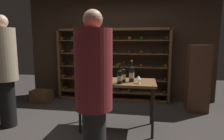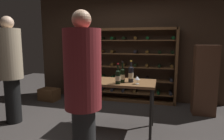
{
  "view_description": "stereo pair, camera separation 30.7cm",
  "coord_description": "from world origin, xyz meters",
  "px_view_note": "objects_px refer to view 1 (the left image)",
  "views": [
    {
      "loc": [
        0.63,
        -2.98,
        1.5
      ],
      "look_at": [
        0.11,
        0.26,
        1.02
      ],
      "focal_mm": 30.98,
      "sensor_mm": 36.0,
      "label": 1
    },
    {
      "loc": [
        0.93,
        -2.91,
        1.5
      ],
      "look_at": [
        0.11,
        0.26,
        1.02
      ],
      "focal_mm": 30.98,
      "sensor_mm": 36.0,
      "label": 2
    }
  ],
  "objects_px": {
    "wine_rack": "(112,65)",
    "wine_crate": "(42,96)",
    "wine_bottle_red_label": "(120,77)",
    "wine_bottle_amber_reserve": "(132,74)",
    "person_bystander_dark_jacket": "(94,88)",
    "tasting_table": "(118,86)",
    "person_host_in_suit": "(5,66)",
    "wine_bottle_green_slim": "(123,75)",
    "display_cabinet": "(198,79)",
    "wine_glass_stemmed_left": "(139,78)"
  },
  "relations": [
    {
      "from": "wine_crate",
      "to": "person_host_in_suit",
      "type": "bearing_deg",
      "value": -84.17
    },
    {
      "from": "wine_bottle_red_label",
      "to": "wine_bottle_amber_reserve",
      "type": "bearing_deg",
      "value": 47.0
    },
    {
      "from": "person_host_in_suit",
      "to": "display_cabinet",
      "type": "relative_size",
      "value": 1.36
    },
    {
      "from": "tasting_table",
      "to": "wine_bottle_amber_reserve",
      "type": "height_order",
      "value": "wine_bottle_amber_reserve"
    },
    {
      "from": "tasting_table",
      "to": "person_bystander_dark_jacket",
      "type": "xyz_separation_m",
      "value": [
        -0.09,
        -1.23,
        0.25
      ]
    },
    {
      "from": "person_host_in_suit",
      "to": "wine_glass_stemmed_left",
      "type": "height_order",
      "value": "person_host_in_suit"
    },
    {
      "from": "person_host_in_suit",
      "to": "wine_crate",
      "type": "relative_size",
      "value": 4.07
    },
    {
      "from": "person_host_in_suit",
      "to": "wine_bottle_amber_reserve",
      "type": "distance_m",
      "value": 2.19
    },
    {
      "from": "wine_crate",
      "to": "wine_glass_stemmed_left",
      "type": "xyz_separation_m",
      "value": [
        2.44,
        -1.33,
        0.79
      ]
    },
    {
      "from": "person_bystander_dark_jacket",
      "to": "wine_crate",
      "type": "height_order",
      "value": "person_bystander_dark_jacket"
    },
    {
      "from": "tasting_table",
      "to": "display_cabinet",
      "type": "xyz_separation_m",
      "value": [
        1.59,
        1.14,
        -0.04
      ]
    },
    {
      "from": "person_host_in_suit",
      "to": "display_cabinet",
      "type": "xyz_separation_m",
      "value": [
        3.54,
        1.36,
        -0.36
      ]
    },
    {
      "from": "wine_rack",
      "to": "wine_bottle_green_slim",
      "type": "height_order",
      "value": "wine_rack"
    },
    {
      "from": "person_bystander_dark_jacket",
      "to": "display_cabinet",
      "type": "distance_m",
      "value": 2.93
    },
    {
      "from": "person_host_in_suit",
      "to": "wine_bottle_red_label",
      "type": "xyz_separation_m",
      "value": [
        2.01,
        -0.01,
        -0.12
      ]
    },
    {
      "from": "wine_rack",
      "to": "wine_crate",
      "type": "distance_m",
      "value": 1.95
    },
    {
      "from": "wine_rack",
      "to": "person_host_in_suit",
      "type": "distance_m",
      "value": 2.46
    },
    {
      "from": "wine_glass_stemmed_left",
      "to": "wine_crate",
      "type": "bearing_deg",
      "value": 151.37
    },
    {
      "from": "tasting_table",
      "to": "display_cabinet",
      "type": "distance_m",
      "value": 1.96
    },
    {
      "from": "wine_rack",
      "to": "wine_glass_stemmed_left",
      "type": "bearing_deg",
      "value": -68.35
    },
    {
      "from": "wine_bottle_red_label",
      "to": "wine_bottle_green_slim",
      "type": "bearing_deg",
      "value": 71.97
    },
    {
      "from": "wine_bottle_red_label",
      "to": "wine_glass_stemmed_left",
      "type": "xyz_separation_m",
      "value": [
        0.29,
        0.07,
        -0.02
      ]
    },
    {
      "from": "wine_glass_stemmed_left",
      "to": "person_host_in_suit",
      "type": "bearing_deg",
      "value": -178.3
    },
    {
      "from": "wine_rack",
      "to": "person_bystander_dark_jacket",
      "type": "bearing_deg",
      "value": -84.76
    },
    {
      "from": "tasting_table",
      "to": "wine_bottle_amber_reserve",
      "type": "bearing_deg",
      "value": -8.35
    },
    {
      "from": "tasting_table",
      "to": "display_cabinet",
      "type": "relative_size",
      "value": 0.88
    },
    {
      "from": "person_host_in_suit",
      "to": "wine_bottle_green_slim",
      "type": "distance_m",
      "value": 2.06
    },
    {
      "from": "person_host_in_suit",
      "to": "wine_bottle_red_label",
      "type": "bearing_deg",
      "value": -90.09
    },
    {
      "from": "wine_bottle_red_label",
      "to": "wine_crate",
      "type": "bearing_deg",
      "value": 146.78
    },
    {
      "from": "wine_bottle_red_label",
      "to": "wine_bottle_green_slim",
      "type": "distance_m",
      "value": 0.14
    },
    {
      "from": "display_cabinet",
      "to": "wine_bottle_red_label",
      "type": "height_order",
      "value": "display_cabinet"
    },
    {
      "from": "wine_crate",
      "to": "wine_bottle_amber_reserve",
      "type": "bearing_deg",
      "value": -27.7
    },
    {
      "from": "wine_crate",
      "to": "wine_bottle_amber_reserve",
      "type": "distance_m",
      "value": 2.76
    },
    {
      "from": "person_host_in_suit",
      "to": "wine_glass_stemmed_left",
      "type": "xyz_separation_m",
      "value": [
        2.3,
        0.07,
        -0.14
      ]
    },
    {
      "from": "tasting_table",
      "to": "wine_bottle_red_label",
      "type": "bearing_deg",
      "value": -74.36
    },
    {
      "from": "wine_rack",
      "to": "wine_bottle_red_label",
      "type": "distance_m",
      "value": 1.92
    },
    {
      "from": "wine_rack",
      "to": "wine_bottle_red_label",
      "type": "xyz_separation_m",
      "value": [
        0.42,
        -1.88,
        0.05
      ]
    },
    {
      "from": "wine_bottle_amber_reserve",
      "to": "person_bystander_dark_jacket",
      "type": "bearing_deg",
      "value": -105.49
    },
    {
      "from": "wine_rack",
      "to": "wine_bottle_amber_reserve",
      "type": "bearing_deg",
      "value": -70.54
    },
    {
      "from": "wine_crate",
      "to": "tasting_table",
      "type": "bearing_deg",
      "value": -29.6
    },
    {
      "from": "wine_crate",
      "to": "display_cabinet",
      "type": "relative_size",
      "value": 0.33
    },
    {
      "from": "wine_rack",
      "to": "display_cabinet",
      "type": "relative_size",
      "value": 1.98
    },
    {
      "from": "wine_crate",
      "to": "person_bystander_dark_jacket",
      "type": "bearing_deg",
      "value": -50.5
    },
    {
      "from": "tasting_table",
      "to": "wine_bottle_red_label",
      "type": "xyz_separation_m",
      "value": [
        0.06,
        -0.22,
        0.2
      ]
    },
    {
      "from": "display_cabinet",
      "to": "wine_bottle_green_slim",
      "type": "relative_size",
      "value": 4.18
    },
    {
      "from": "wine_rack",
      "to": "display_cabinet",
      "type": "distance_m",
      "value": 2.02
    },
    {
      "from": "wine_rack",
      "to": "person_host_in_suit",
      "type": "bearing_deg",
      "value": -130.31
    },
    {
      "from": "tasting_table",
      "to": "person_bystander_dark_jacket",
      "type": "distance_m",
      "value": 1.26
    },
    {
      "from": "person_host_in_suit",
      "to": "wine_bottle_green_slim",
      "type": "xyz_separation_m",
      "value": [
        2.05,
        0.13,
        -0.12
      ]
    },
    {
      "from": "wine_bottle_red_label",
      "to": "wine_bottle_amber_reserve",
      "type": "xyz_separation_m",
      "value": [
        0.17,
        0.19,
        0.02
      ]
    }
  ]
}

